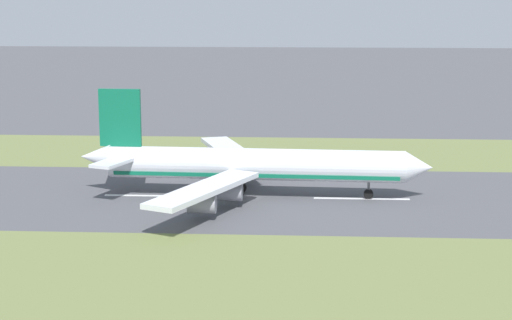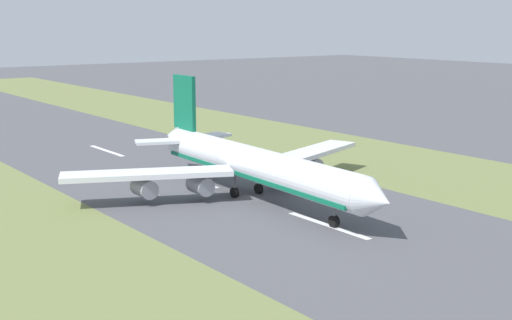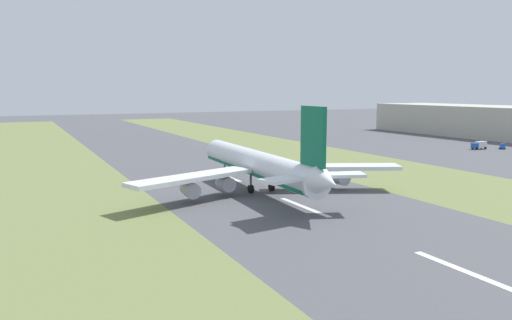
# 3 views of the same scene
# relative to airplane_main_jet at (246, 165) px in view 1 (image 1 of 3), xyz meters

# --- Properties ---
(ground_plane) EXTENTS (800.00, 800.00, 0.00)m
(ground_plane) POSITION_rel_airplane_main_jet_xyz_m (1.05, 0.81, -6.02)
(ground_plane) COLOR #4C4C51
(grass_median_west) EXTENTS (40.00, 600.00, 0.01)m
(grass_median_west) POSITION_rel_airplane_main_jet_xyz_m (-43.95, 0.81, -6.02)
(grass_median_west) COLOR olive
(grass_median_west) RESTS_ON ground
(grass_median_east) EXTENTS (40.00, 600.00, 0.01)m
(grass_median_east) POSITION_rel_airplane_main_jet_xyz_m (46.05, 0.81, -6.02)
(grass_median_east) COLOR olive
(grass_median_east) RESTS_ON ground
(centreline_dash_mid) EXTENTS (1.20, 18.00, 0.01)m
(centreline_dash_mid) POSITION_rel_airplane_main_jet_xyz_m (1.05, -18.10, -6.01)
(centreline_dash_mid) COLOR silver
(centreline_dash_mid) RESTS_ON ground
(centreline_dash_far) EXTENTS (1.20, 18.00, 0.01)m
(centreline_dash_far) POSITION_rel_airplane_main_jet_xyz_m (1.05, 21.90, -6.01)
(centreline_dash_far) COLOR silver
(centreline_dash_far) RESTS_ON ground
(airplane_main_jet) EXTENTS (64.08, 67.17, 20.20)m
(airplane_main_jet) POSITION_rel_airplane_main_jet_xyz_m (0.00, 0.00, 0.00)
(airplane_main_jet) COLOR silver
(airplane_main_jet) RESTS_ON ground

